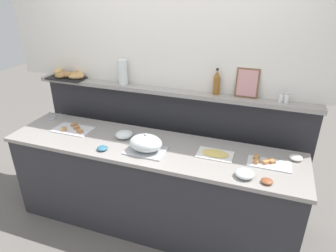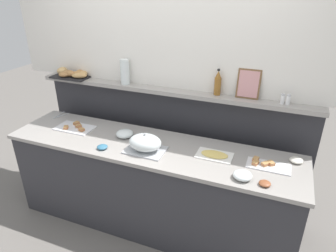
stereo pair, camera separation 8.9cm
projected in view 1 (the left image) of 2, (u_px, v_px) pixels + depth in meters
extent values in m
plane|color=slate|center=(171.00, 188.00, 3.56)|extent=(12.00, 12.00, 0.00)
cube|color=#2D2D33|center=(151.00, 188.00, 2.86)|extent=(2.63, 0.61, 0.86)
cube|color=gray|center=(150.00, 147.00, 2.67)|extent=(2.67, 0.65, 0.03)
cube|color=#2D2D33|center=(169.00, 146.00, 3.21)|extent=(2.78, 0.08, 1.24)
cube|color=gray|center=(167.00, 90.00, 2.89)|extent=(2.78, 0.22, 0.04)
cube|color=white|center=(169.00, 14.00, 2.65)|extent=(3.38, 0.08, 1.32)
cube|color=silver|center=(73.00, 129.00, 2.94)|extent=(0.37, 0.22, 0.01)
cube|color=#AD7A47|center=(80.00, 132.00, 2.87)|extent=(0.07, 0.05, 0.01)
cube|color=#D1664C|center=(80.00, 131.00, 2.87)|extent=(0.07, 0.05, 0.01)
cube|color=#AD7A47|center=(80.00, 130.00, 2.87)|extent=(0.07, 0.05, 0.01)
cube|color=#AD7A47|center=(64.00, 130.00, 2.91)|extent=(0.06, 0.07, 0.01)
cube|color=#D1664C|center=(64.00, 129.00, 2.90)|extent=(0.06, 0.07, 0.01)
cube|color=#AD7A47|center=(64.00, 128.00, 2.90)|extent=(0.06, 0.07, 0.01)
cube|color=#AD7A47|center=(77.00, 128.00, 2.94)|extent=(0.07, 0.07, 0.01)
cube|color=#D1664C|center=(76.00, 127.00, 2.94)|extent=(0.07, 0.07, 0.01)
cube|color=#AD7A47|center=(76.00, 127.00, 2.94)|extent=(0.07, 0.07, 0.01)
cube|color=#AD7A47|center=(74.00, 125.00, 3.00)|extent=(0.05, 0.06, 0.01)
cube|color=#D1664C|center=(74.00, 125.00, 2.99)|extent=(0.05, 0.06, 0.01)
cube|color=#AD7A47|center=(74.00, 124.00, 2.99)|extent=(0.05, 0.06, 0.01)
cube|color=silver|center=(269.00, 164.00, 2.39)|extent=(0.34, 0.16, 0.01)
cube|color=#B7844C|center=(266.00, 163.00, 2.38)|extent=(0.07, 0.07, 0.01)
cube|color=#D1664C|center=(266.00, 162.00, 2.38)|extent=(0.07, 0.07, 0.01)
cube|color=#B7844C|center=(266.00, 161.00, 2.38)|extent=(0.07, 0.07, 0.01)
cube|color=#B7844C|center=(271.00, 162.00, 2.39)|extent=(0.07, 0.07, 0.01)
cube|color=#D1664C|center=(272.00, 161.00, 2.39)|extent=(0.07, 0.07, 0.01)
cube|color=#B7844C|center=(272.00, 160.00, 2.39)|extent=(0.07, 0.07, 0.01)
cube|color=#B7844C|center=(256.00, 158.00, 2.44)|extent=(0.05, 0.06, 0.01)
cube|color=#D1664C|center=(256.00, 157.00, 2.44)|extent=(0.05, 0.06, 0.01)
cube|color=#B7844C|center=(256.00, 156.00, 2.44)|extent=(0.05, 0.06, 0.01)
cube|color=#B7844C|center=(256.00, 162.00, 2.39)|extent=(0.05, 0.06, 0.01)
cube|color=#D1664C|center=(256.00, 161.00, 2.39)|extent=(0.05, 0.06, 0.01)
cube|color=#B7844C|center=(256.00, 160.00, 2.39)|extent=(0.05, 0.06, 0.01)
cube|color=white|center=(215.00, 155.00, 2.51)|extent=(0.30, 0.18, 0.01)
ellipsoid|color=#E5C666|center=(215.00, 153.00, 2.51)|extent=(0.22, 0.13, 0.01)
cube|color=#B7BABF|center=(146.00, 150.00, 2.57)|extent=(0.34, 0.24, 0.01)
ellipsoid|color=silver|center=(146.00, 143.00, 2.54)|extent=(0.28, 0.23, 0.14)
sphere|color=#B7BABF|center=(145.00, 135.00, 2.51)|extent=(0.02, 0.02, 0.02)
ellipsoid|color=silver|center=(124.00, 134.00, 2.79)|extent=(0.16, 0.16, 0.07)
ellipsoid|color=#F28C4C|center=(124.00, 135.00, 2.79)|extent=(0.13, 0.13, 0.04)
ellipsoid|color=silver|center=(245.00, 174.00, 2.23)|extent=(0.14, 0.14, 0.06)
ellipsoid|color=#599959|center=(244.00, 175.00, 2.23)|extent=(0.11, 0.11, 0.03)
ellipsoid|color=brown|center=(267.00, 181.00, 2.16)|extent=(0.09, 0.09, 0.03)
ellipsoid|color=silver|center=(296.00, 158.00, 2.45)|extent=(0.11, 0.11, 0.04)
ellipsoid|color=teal|center=(102.00, 148.00, 2.59)|extent=(0.09, 0.09, 0.03)
cylinder|color=#B7BABF|center=(56.00, 117.00, 3.22)|extent=(0.02, 0.18, 0.01)
cylinder|color=#B7BABF|center=(58.00, 117.00, 3.20)|extent=(0.07, 0.17, 0.01)
sphere|color=#B7BABF|center=(51.00, 120.00, 3.14)|extent=(0.01, 0.01, 0.01)
cylinder|color=#8E5B23|center=(216.00, 86.00, 2.70)|extent=(0.06, 0.06, 0.16)
cone|color=#8E5B23|center=(217.00, 74.00, 2.65)|extent=(0.05, 0.05, 0.06)
cylinder|color=black|center=(218.00, 69.00, 2.63)|extent=(0.02, 0.02, 0.02)
cylinder|color=white|center=(281.00, 98.00, 2.53)|extent=(0.03, 0.03, 0.08)
cylinder|color=#B7BABF|center=(282.00, 93.00, 2.51)|extent=(0.03, 0.03, 0.01)
cylinder|color=white|center=(287.00, 99.00, 2.52)|extent=(0.03, 0.03, 0.08)
cylinder|color=#B7BABF|center=(288.00, 94.00, 2.50)|extent=(0.03, 0.03, 0.01)
cube|color=black|center=(68.00, 77.00, 3.18)|extent=(0.40, 0.26, 0.02)
ellipsoid|color=#B7844C|center=(75.00, 74.00, 3.15)|extent=(0.15, 0.13, 0.06)
ellipsoid|color=#AD7A47|center=(60.00, 76.00, 3.11)|extent=(0.13, 0.11, 0.06)
ellipsoid|color=tan|center=(76.00, 77.00, 3.08)|extent=(0.17, 0.13, 0.05)
ellipsoid|color=tan|center=(58.00, 72.00, 3.22)|extent=(0.14, 0.17, 0.07)
ellipsoid|color=#AD7A47|center=(77.00, 74.00, 3.18)|extent=(0.14, 0.14, 0.06)
ellipsoid|color=#AD7A47|center=(66.00, 74.00, 3.13)|extent=(0.15, 0.11, 0.06)
ellipsoid|color=tan|center=(80.00, 75.00, 3.13)|extent=(0.15, 0.17, 0.06)
cube|color=brown|center=(247.00, 83.00, 2.61)|extent=(0.20, 0.06, 0.25)
cube|color=#CC8C8C|center=(247.00, 83.00, 2.60)|extent=(0.17, 0.04, 0.22)
cylinder|color=silver|center=(123.00, 72.00, 2.93)|extent=(0.09, 0.09, 0.25)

